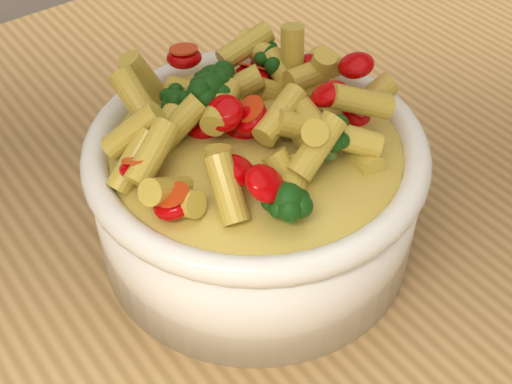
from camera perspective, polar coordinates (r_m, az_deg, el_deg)
table at (r=0.61m, az=-9.07°, el=-13.45°), size 1.20×0.80×0.90m
serving_bowl at (r=0.51m, az=0.00°, el=0.10°), size 0.24×0.24×0.10m
pasta_salad at (r=0.47m, az=0.00°, el=5.68°), size 0.19×0.19×0.04m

